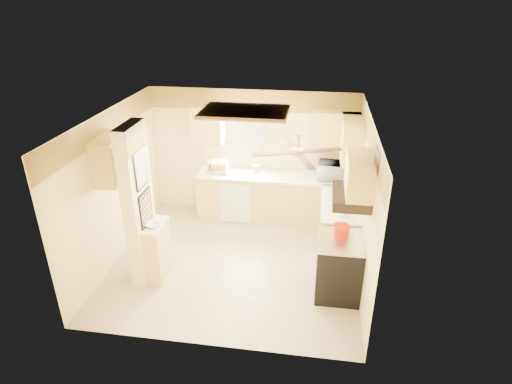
% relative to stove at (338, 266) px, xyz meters
% --- Properties ---
extents(floor, '(4.00, 4.00, 0.00)m').
position_rel_stove_xyz_m(floor, '(-1.67, 0.55, -0.46)').
color(floor, tan).
rests_on(floor, ground).
extents(ceiling, '(4.00, 4.00, 0.00)m').
position_rel_stove_xyz_m(ceiling, '(-1.67, 0.55, 2.04)').
color(ceiling, white).
rests_on(ceiling, wall_back).
extents(wall_back, '(4.00, 0.00, 4.00)m').
position_rel_stove_xyz_m(wall_back, '(-1.67, 2.45, 0.79)').
color(wall_back, '#FFE79B').
rests_on(wall_back, floor).
extents(wall_front, '(4.00, 0.00, 4.00)m').
position_rel_stove_xyz_m(wall_front, '(-1.67, -1.35, 0.79)').
color(wall_front, '#FFE79B').
rests_on(wall_front, floor).
extents(wall_left, '(0.00, 3.80, 3.80)m').
position_rel_stove_xyz_m(wall_left, '(-3.67, 0.55, 0.79)').
color(wall_left, '#FFE79B').
rests_on(wall_left, floor).
extents(wall_right, '(0.00, 3.80, 3.80)m').
position_rel_stove_xyz_m(wall_right, '(0.33, 0.55, 0.79)').
color(wall_right, '#FFE79B').
rests_on(wall_right, floor).
extents(wallpaper_border, '(4.00, 0.02, 0.40)m').
position_rel_stove_xyz_m(wallpaper_border, '(-1.67, 2.43, 1.84)').
color(wallpaper_border, gold).
rests_on(wallpaper_border, wall_back).
extents(partition_column, '(0.20, 0.70, 2.50)m').
position_rel_stove_xyz_m(partition_column, '(-3.02, 0.00, 0.79)').
color(partition_column, '#FFE79B').
rests_on(partition_column, floor).
extents(partition_ledge, '(0.25, 0.55, 0.90)m').
position_rel_stove_xyz_m(partition_ledge, '(-2.80, 0.00, -0.01)').
color(partition_ledge, '#E0C468').
rests_on(partition_ledge, floor).
extents(ledge_top, '(0.28, 0.58, 0.04)m').
position_rel_stove_xyz_m(ledge_top, '(-2.80, 0.00, 0.46)').
color(ledge_top, white).
rests_on(ledge_top, partition_ledge).
extents(lower_cabinets_back, '(3.00, 0.60, 0.90)m').
position_rel_stove_xyz_m(lower_cabinets_back, '(-1.17, 2.15, -0.01)').
color(lower_cabinets_back, '#E0C468').
rests_on(lower_cabinets_back, floor).
extents(lower_cabinets_right, '(0.60, 1.40, 0.90)m').
position_rel_stove_xyz_m(lower_cabinets_right, '(0.03, 1.15, -0.01)').
color(lower_cabinets_right, '#E0C468').
rests_on(lower_cabinets_right, floor).
extents(countertop_back, '(3.04, 0.64, 0.04)m').
position_rel_stove_xyz_m(countertop_back, '(-1.17, 2.14, 0.46)').
color(countertop_back, white).
rests_on(countertop_back, lower_cabinets_back).
extents(countertop_right, '(0.64, 1.44, 0.04)m').
position_rel_stove_xyz_m(countertop_right, '(0.02, 1.15, 0.46)').
color(countertop_right, white).
rests_on(countertop_right, lower_cabinets_right).
extents(dishwasher_panel, '(0.58, 0.02, 0.80)m').
position_rel_stove_xyz_m(dishwasher_panel, '(-1.92, 1.84, -0.03)').
color(dishwasher_panel, white).
rests_on(dishwasher_panel, lower_cabinets_back).
extents(window, '(0.92, 0.02, 1.02)m').
position_rel_stove_xyz_m(window, '(-1.92, 2.44, 1.09)').
color(window, white).
rests_on(window, wall_back).
extents(upper_cab_back_left, '(0.60, 0.35, 0.70)m').
position_rel_stove_xyz_m(upper_cab_back_left, '(-2.52, 2.27, 1.39)').
color(upper_cab_back_left, '#E0C468').
rests_on(upper_cab_back_left, wall_back).
extents(upper_cab_back_right, '(0.90, 0.35, 0.70)m').
position_rel_stove_xyz_m(upper_cab_back_right, '(-0.12, 2.27, 1.39)').
color(upper_cab_back_right, '#E0C468').
rests_on(upper_cab_back_right, wall_back).
extents(upper_cab_right, '(0.35, 1.00, 0.70)m').
position_rel_stove_xyz_m(upper_cab_right, '(0.16, 1.80, 1.39)').
color(upper_cab_right, '#E0C468').
rests_on(upper_cab_right, wall_right).
extents(upper_cab_left_wall, '(0.35, 0.75, 0.70)m').
position_rel_stove_xyz_m(upper_cab_left_wall, '(-3.49, 0.30, 1.39)').
color(upper_cab_left_wall, '#E0C468').
rests_on(upper_cab_left_wall, wall_left).
extents(upper_cab_over_stove, '(0.35, 0.76, 0.52)m').
position_rel_stove_xyz_m(upper_cab_over_stove, '(0.16, 0.00, 1.49)').
color(upper_cab_over_stove, '#E0C468').
rests_on(upper_cab_over_stove, wall_right).
extents(stove, '(0.68, 0.77, 0.92)m').
position_rel_stove_xyz_m(stove, '(0.00, 0.00, 0.00)').
color(stove, black).
rests_on(stove, floor).
extents(range_hood, '(0.50, 0.76, 0.14)m').
position_rel_stove_xyz_m(range_hood, '(0.07, 0.00, 1.16)').
color(range_hood, black).
rests_on(range_hood, upper_cab_over_stove).
extents(poster_menu, '(0.02, 0.42, 0.57)m').
position_rel_stove_xyz_m(poster_menu, '(-2.91, 0.00, 1.39)').
color(poster_menu, black).
rests_on(poster_menu, partition_column).
extents(poster_nashville, '(0.02, 0.42, 0.57)m').
position_rel_stove_xyz_m(poster_nashville, '(-2.91, 0.00, 0.74)').
color(poster_nashville, black).
rests_on(poster_nashville, partition_column).
extents(ceiling_light_panel, '(1.35, 0.95, 0.06)m').
position_rel_stove_xyz_m(ceiling_light_panel, '(-1.57, 1.05, 2.00)').
color(ceiling_light_panel, brown).
rests_on(ceiling_light_panel, ceiling).
extents(ceiling_fan, '(1.15, 1.15, 0.26)m').
position_rel_stove_xyz_m(ceiling_fan, '(-0.67, -0.15, 1.83)').
color(ceiling_fan, gold).
rests_on(ceiling_fan, ceiling).
extents(vent_grate, '(0.02, 0.40, 0.25)m').
position_rel_stove_xyz_m(vent_grate, '(0.31, -0.35, 1.84)').
color(vent_grate, black).
rests_on(vent_grate, wall_right).
extents(microwave, '(0.62, 0.45, 0.33)m').
position_rel_stove_xyz_m(microwave, '(-0.09, 2.14, 0.64)').
color(microwave, white).
rests_on(microwave, countertop_back).
extents(bowl, '(0.30, 0.30, 0.06)m').
position_rel_stove_xyz_m(bowl, '(-2.80, -0.06, 0.51)').
color(bowl, white).
rests_on(bowl, ledge_top).
extents(dutch_oven, '(0.25, 0.25, 0.17)m').
position_rel_stove_xyz_m(dutch_oven, '(0.00, 0.13, 0.54)').
color(dutch_oven, red).
rests_on(dutch_oven, stove).
extents(kettle, '(0.16, 0.16, 0.24)m').
position_rel_stove_xyz_m(kettle, '(0.07, 0.67, 0.59)').
color(kettle, silver).
rests_on(kettle, countertop_right).
extents(dish_rack, '(0.40, 0.30, 0.23)m').
position_rel_stove_xyz_m(dish_rack, '(-2.31, 2.15, 0.56)').
color(dish_rack, tan).
rests_on(dish_rack, countertop_back).
extents(utensil_crock, '(0.11, 0.11, 0.22)m').
position_rel_stove_xyz_m(utensil_crock, '(-1.58, 2.26, 0.55)').
color(utensil_crock, white).
rests_on(utensil_crock, countertop_back).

